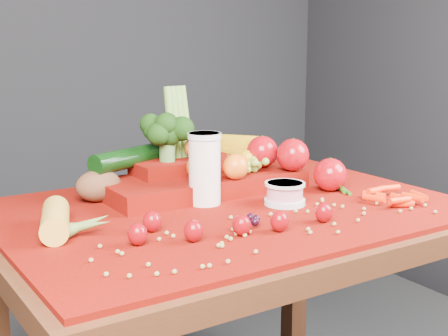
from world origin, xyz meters
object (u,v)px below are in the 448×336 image
milk_glass (205,166)px  yogurt_bowl (285,193)px  produce_mound (213,168)px  table (229,249)px

milk_glass → yogurt_bowl: milk_glass is taller
produce_mound → milk_glass: bearing=-130.6°
milk_glass → produce_mound: 0.14m
table → yogurt_bowl: size_ratio=11.25×
milk_glass → yogurt_bowl: (0.16, -0.11, -0.06)m
milk_glass → produce_mound: (0.09, 0.10, -0.03)m
table → yogurt_bowl: (0.12, -0.06, 0.14)m
table → produce_mound: 0.23m
yogurt_bowl → produce_mound: bearing=107.6°
table → produce_mound: size_ratio=1.82×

